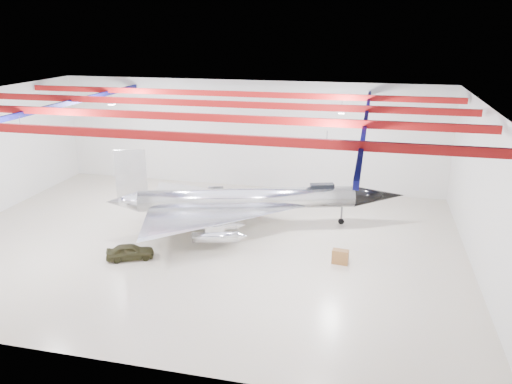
# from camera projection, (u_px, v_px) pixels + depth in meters

# --- Properties ---
(floor) EXTENTS (40.00, 40.00, 0.00)m
(floor) POSITION_uv_depth(u_px,v_px,m) (201.00, 242.00, 39.12)
(floor) COLOR beige
(floor) RESTS_ON ground
(wall_back) EXTENTS (40.00, 0.00, 40.00)m
(wall_back) POSITION_uv_depth(u_px,v_px,m) (247.00, 135.00, 51.23)
(wall_back) COLOR silver
(wall_back) RESTS_ON floor
(wall_right) EXTENTS (0.00, 30.00, 30.00)m
(wall_right) POSITION_uv_depth(u_px,v_px,m) (484.00, 194.00, 33.02)
(wall_right) COLOR silver
(wall_right) RESTS_ON floor
(ceiling) EXTENTS (40.00, 40.00, 0.00)m
(ceiling) POSITION_uv_depth(u_px,v_px,m) (195.00, 101.00, 35.64)
(ceiling) COLOR #0A0F38
(ceiling) RESTS_ON wall_back
(ceiling_structure) EXTENTS (39.50, 29.50, 1.08)m
(ceiling_structure) POSITION_uv_depth(u_px,v_px,m) (196.00, 110.00, 35.85)
(ceiling_structure) COLOR maroon
(ceiling_structure) RESTS_ON ceiling
(jet_aircraft) EXTENTS (24.32, 17.82, 6.81)m
(jet_aircraft) POSITION_uv_depth(u_px,v_px,m) (247.00, 202.00, 41.40)
(jet_aircraft) COLOR silver
(jet_aircraft) RESTS_ON floor
(jeep) EXTENTS (3.64, 2.64, 1.15)m
(jeep) POSITION_uv_depth(u_px,v_px,m) (130.00, 252.00, 36.09)
(jeep) COLOR #312F18
(jeep) RESTS_ON floor
(desk) EXTENTS (1.20, 0.69, 1.05)m
(desk) POSITION_uv_depth(u_px,v_px,m) (340.00, 257.00, 35.40)
(desk) COLOR brown
(desk) RESTS_ON floor
(crate_ply) EXTENTS (0.53, 0.47, 0.31)m
(crate_ply) POSITION_uv_depth(u_px,v_px,m) (176.00, 215.00, 44.33)
(crate_ply) COLOR olive
(crate_ply) RESTS_ON floor
(toolbox_red) EXTENTS (0.48, 0.44, 0.27)m
(toolbox_red) POSITION_uv_depth(u_px,v_px,m) (189.00, 197.00, 49.09)
(toolbox_red) COLOR #9E110F
(toolbox_red) RESTS_ON floor
(engine_drum) EXTENTS (0.44, 0.44, 0.37)m
(engine_drum) POSITION_uv_depth(u_px,v_px,m) (218.00, 235.00, 39.98)
(engine_drum) COLOR #59595B
(engine_drum) RESTS_ON floor
(parts_bin) EXTENTS (0.64, 0.53, 0.43)m
(parts_bin) POSITION_uv_depth(u_px,v_px,m) (245.00, 205.00, 46.68)
(parts_bin) COLOR olive
(parts_bin) RESTS_ON floor
(tool_chest) EXTENTS (0.48, 0.48, 0.35)m
(tool_chest) POSITION_uv_depth(u_px,v_px,m) (259.00, 213.00, 44.63)
(tool_chest) COLOR #9E110F
(tool_chest) RESTS_ON floor
(oil_barrel) EXTENTS (0.54, 0.45, 0.36)m
(oil_barrel) POSITION_uv_depth(u_px,v_px,m) (225.00, 220.00, 43.00)
(oil_barrel) COLOR olive
(oil_barrel) RESTS_ON floor
(spares_box) EXTENTS (0.48, 0.48, 0.33)m
(spares_box) POSITION_uv_depth(u_px,v_px,m) (243.00, 201.00, 47.85)
(spares_box) COLOR #59595B
(spares_box) RESTS_ON floor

